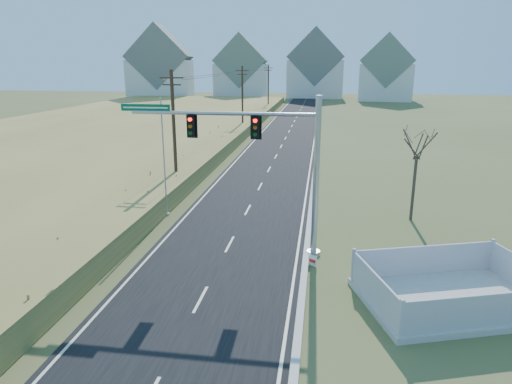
# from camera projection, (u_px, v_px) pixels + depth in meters

# --- Properties ---
(ground) EXTENTS (260.00, 260.00, 0.00)m
(ground) POSITION_uv_depth(u_px,v_px,m) (212.00, 279.00, 20.79)
(ground) COLOR #485127
(ground) RESTS_ON ground
(road) EXTENTS (8.00, 180.00, 0.06)m
(road) POSITION_uv_depth(u_px,v_px,m) (291.00, 128.00, 68.35)
(road) COLOR black
(road) RESTS_ON ground
(curb) EXTENTS (0.30, 180.00, 0.18)m
(curb) POSITION_uv_depth(u_px,v_px,m) (319.00, 128.00, 67.75)
(curb) COLOR #B2AFA8
(curb) RESTS_ON ground
(reed_marsh) EXTENTS (38.00, 110.00, 1.30)m
(reed_marsh) POSITION_uv_depth(u_px,v_px,m) (110.00, 130.00, 62.03)
(reed_marsh) COLOR tan
(reed_marsh) RESTS_ON ground
(utility_pole_near) EXTENTS (1.80, 0.26, 9.00)m
(utility_pole_near) POSITION_uv_depth(u_px,v_px,m) (174.00, 128.00, 34.69)
(utility_pole_near) COLOR #422D1E
(utility_pole_near) RESTS_ON ground
(utility_pole_mid) EXTENTS (1.80, 0.26, 9.00)m
(utility_pole_mid) POSITION_uv_depth(u_px,v_px,m) (242.00, 98.00, 63.23)
(utility_pole_mid) COLOR #422D1E
(utility_pole_mid) RESTS_ON ground
(utility_pole_far) EXTENTS (1.80, 0.26, 9.00)m
(utility_pole_far) POSITION_uv_depth(u_px,v_px,m) (268.00, 87.00, 91.77)
(utility_pole_far) COLOR #422D1E
(utility_pole_far) RESTS_ON ground
(condo_nw) EXTENTS (17.69, 13.38, 19.05)m
(condo_nw) POSITION_uv_depth(u_px,v_px,m) (160.00, 69.00, 119.13)
(condo_nw) COLOR silver
(condo_nw) RESTS_ON ground
(condo_nnw) EXTENTS (14.93, 11.17, 17.03)m
(condo_nnw) POSITION_uv_depth(u_px,v_px,m) (241.00, 72.00, 124.15)
(condo_nnw) COLOR silver
(condo_nnw) RESTS_ON ground
(condo_n) EXTENTS (15.27, 10.20, 18.54)m
(condo_n) POSITION_uv_depth(u_px,v_px,m) (315.00, 69.00, 124.97)
(condo_n) COLOR silver
(condo_n) RESTS_ON ground
(condo_ne) EXTENTS (14.12, 10.51, 16.52)m
(condo_ne) POSITION_uv_depth(u_px,v_px,m) (386.00, 73.00, 115.05)
(condo_ne) COLOR silver
(condo_ne) RESTS_ON ground
(traffic_signal_mast) EXTENTS (10.11, 0.69, 8.04)m
(traffic_signal_mast) POSITION_uv_depth(u_px,v_px,m) (277.00, 161.00, 22.31)
(traffic_signal_mast) COLOR #9EA0A5
(traffic_signal_mast) RESTS_ON ground
(fence_enclosure) EXTENTS (8.13, 6.69, 1.61)m
(fence_enclosure) POSITION_uv_depth(u_px,v_px,m) (451.00, 296.00, 18.61)
(fence_enclosure) COLOR #B7B5AD
(fence_enclosure) RESTS_ON ground
(open_sign) EXTENTS (0.40, 0.27, 0.55)m
(open_sign) POSITION_uv_depth(u_px,v_px,m) (313.00, 261.00, 21.98)
(open_sign) COLOR white
(open_sign) RESTS_ON ground
(flagpole) EXTENTS (0.34, 0.34, 7.46)m
(flagpole) POSITION_uv_depth(u_px,v_px,m) (165.00, 170.00, 28.65)
(flagpole) COLOR #B7B5AD
(flagpole) RESTS_ON ground
(bare_tree) EXTENTS (2.30, 2.30, 6.08)m
(bare_tree) POSITION_uv_depth(u_px,v_px,m) (418.00, 142.00, 27.22)
(bare_tree) COLOR #4C3F33
(bare_tree) RESTS_ON ground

